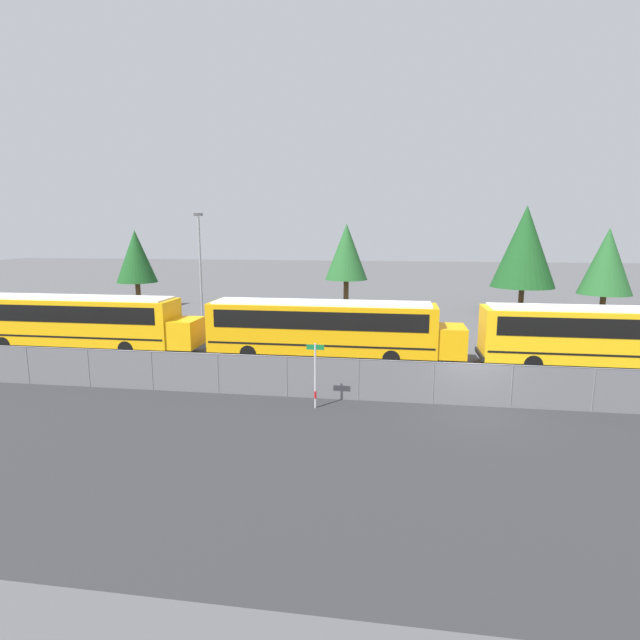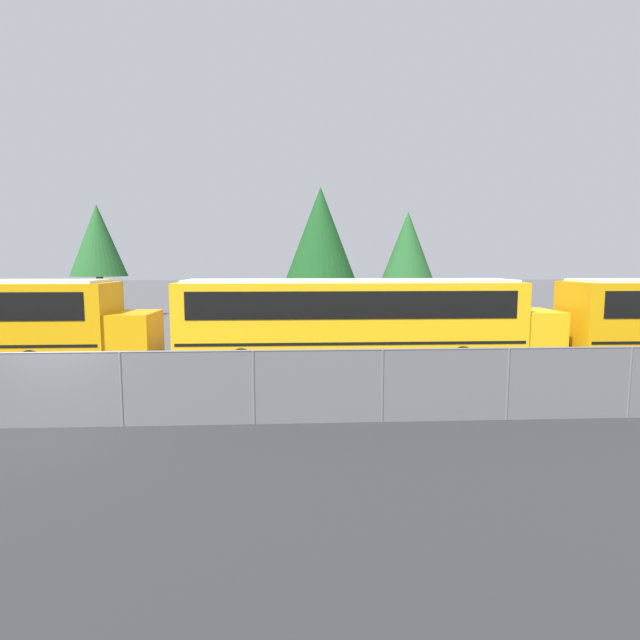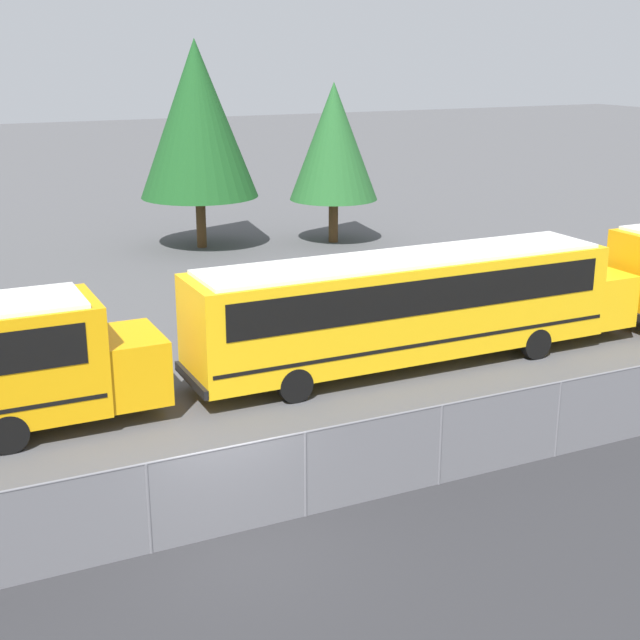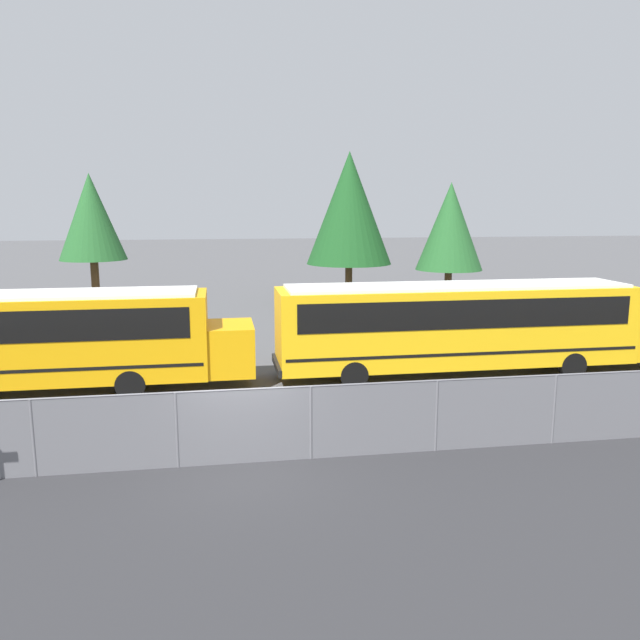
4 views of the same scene
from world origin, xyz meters
name	(u,v)px [view 3 (image 3 of 4)]	position (x,y,z in m)	size (l,w,h in m)	color
ground_plane	(231,534)	(0.00, 0.00, 0.00)	(200.00, 200.00, 0.00)	#4C4C4F
fence	(230,490)	(0.00, 0.00, 0.91)	(70.13, 0.07, 1.79)	#9EA0A5
school_bus_2	(413,301)	(7.87, 6.51, 1.89)	(13.96, 2.48, 3.20)	yellow
tree_0	(334,142)	(13.37, 22.59, 4.61)	(4.03, 4.03, 7.25)	#51381E
tree_2	(197,119)	(7.47, 24.15, 5.69)	(5.22, 5.22, 9.10)	#51381E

